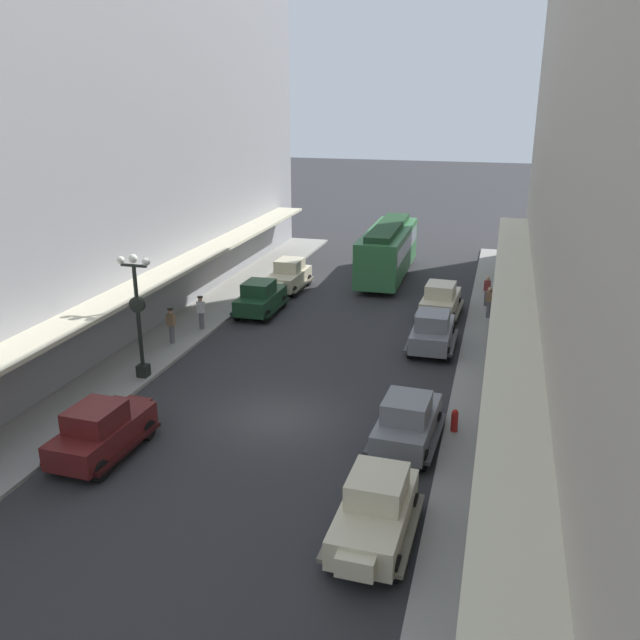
# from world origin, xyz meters

# --- Properties ---
(ground_plane) EXTENTS (200.00, 200.00, 0.00)m
(ground_plane) POSITION_xyz_m (0.00, 0.00, 0.00)
(ground_plane) COLOR #2D2D30
(sidewalk_left) EXTENTS (3.00, 60.00, 0.15)m
(sidewalk_left) POSITION_xyz_m (-7.50, 0.00, 0.07)
(sidewalk_left) COLOR #99968E
(sidewalk_left) RESTS_ON ground
(sidewalk_right) EXTENTS (3.00, 60.00, 0.15)m
(sidewalk_right) POSITION_xyz_m (7.50, 0.00, 0.07)
(sidewalk_right) COLOR #99968E
(sidewalk_right) RESTS_ON ground
(building_row_right) EXTENTS (4.30, 60.00, 23.43)m
(building_row_right) POSITION_xyz_m (10.24, 0.00, 11.71)
(building_row_right) COLOR #B2A899
(building_row_right) RESTS_ON ground
(parked_car_0) EXTENTS (2.26, 4.30, 1.84)m
(parked_car_0) POSITION_xyz_m (-4.72, 16.01, 0.94)
(parked_car_0) COLOR beige
(parked_car_0) RESTS_ON ground
(parked_car_1) EXTENTS (2.28, 4.31, 1.84)m
(parked_car_1) POSITION_xyz_m (4.55, 13.46, 0.94)
(parked_car_1) COLOR beige
(parked_car_1) RESTS_ON ground
(parked_car_2) EXTENTS (2.31, 4.32, 1.84)m
(parked_car_2) POSITION_xyz_m (4.87, -0.72, 0.94)
(parked_car_2) COLOR slate
(parked_car_2) RESTS_ON ground
(parked_car_3) EXTENTS (2.14, 4.26, 1.84)m
(parked_car_3) POSITION_xyz_m (-4.76, 11.27, 0.94)
(parked_car_3) COLOR #193D23
(parked_car_3) RESTS_ON ground
(parked_car_4) EXTENTS (2.22, 4.29, 1.84)m
(parked_car_4) POSITION_xyz_m (4.79, -5.92, 0.94)
(parked_car_4) COLOR beige
(parked_car_4) RESTS_ON ground
(parked_car_5) EXTENTS (2.15, 4.26, 1.84)m
(parked_car_5) POSITION_xyz_m (4.68, 8.42, 0.94)
(parked_car_5) COLOR slate
(parked_car_5) RESTS_ON ground
(parked_car_6) EXTENTS (2.29, 4.31, 1.84)m
(parked_car_6) POSITION_xyz_m (-4.57, -4.00, 0.94)
(parked_car_6) COLOR #591919
(parked_car_6) RESTS_ON ground
(streetcar) EXTENTS (2.62, 9.63, 3.46)m
(streetcar) POSITION_xyz_m (0.49, 20.35, 1.90)
(streetcar) COLOR #33723F
(streetcar) RESTS_ON ground
(lamp_post_with_clock) EXTENTS (1.42, 0.44, 5.16)m
(lamp_post_with_clock) POSITION_xyz_m (-6.40, 1.80, 2.99)
(lamp_post_with_clock) COLOR black
(lamp_post_with_clock) RESTS_ON sidewalk_left
(fire_hydrant) EXTENTS (0.24, 0.24, 0.82)m
(fire_hydrant) POSITION_xyz_m (6.35, 0.42, 0.56)
(fire_hydrant) COLOR #B21E19
(fire_hydrant) RESTS_ON sidewalk_right
(pedestrian_0) EXTENTS (0.36, 0.28, 1.67)m
(pedestrian_0) POSITION_xyz_m (7.50, 17.12, 1.01)
(pedestrian_0) COLOR #4C4238
(pedestrian_0) RESTS_ON sidewalk_right
(pedestrian_1) EXTENTS (0.36, 0.24, 1.64)m
(pedestrian_1) POSITION_xyz_m (7.05, 13.44, 0.99)
(pedestrian_1) COLOR slate
(pedestrian_1) RESTS_ON sidewalk_right
(pedestrian_2) EXTENTS (0.36, 0.24, 1.64)m
(pedestrian_2) POSITION_xyz_m (8.52, 11.25, 0.99)
(pedestrian_2) COLOR #2D2D33
(pedestrian_2) RESTS_ON sidewalk_right
(pedestrian_3) EXTENTS (0.36, 0.24, 1.64)m
(pedestrian_3) POSITION_xyz_m (6.86, 15.48, 0.99)
(pedestrian_3) COLOR slate
(pedestrian_3) RESTS_ON sidewalk_right
(pedestrian_4) EXTENTS (0.36, 0.28, 1.67)m
(pedestrian_4) POSITION_xyz_m (-7.08, 5.66, 1.01)
(pedestrian_4) COLOR slate
(pedestrian_4) RESTS_ON sidewalk_left
(pedestrian_5) EXTENTS (0.36, 0.28, 1.67)m
(pedestrian_5) POSITION_xyz_m (-6.58, 7.80, 1.01)
(pedestrian_5) COLOR slate
(pedestrian_5) RESTS_ON sidewalk_left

